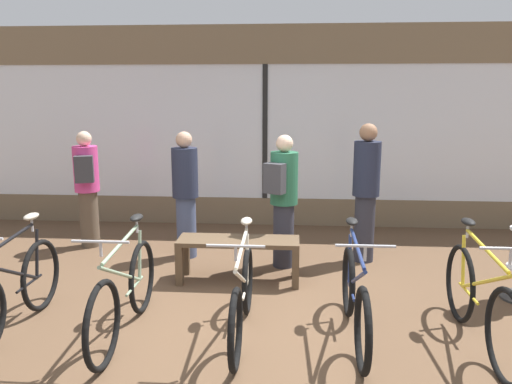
{
  "coord_description": "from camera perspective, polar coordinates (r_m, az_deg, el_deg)",
  "views": [
    {
      "loc": [
        0.45,
        -4.39,
        2.19
      ],
      "look_at": [
        0.0,
        1.68,
        0.95
      ],
      "focal_mm": 35.0,
      "sensor_mm": 36.0,
      "label": 1
    }
  ],
  "objects": [
    {
      "name": "shop_back_wall",
      "position": [
        8.09,
        1.04,
        7.6
      ],
      "size": [
        12.0,
        0.08,
        3.2
      ],
      "color": "#7A664C",
      "rests_on": "ground_plane"
    },
    {
      "name": "bicycle_far_right",
      "position": [
        4.78,
        24.21,
        -11.4
      ],
      "size": [
        0.46,
        1.81,
        1.05
      ],
      "color": "black",
      "rests_on": "ground_plane"
    },
    {
      "name": "customer_near_bench",
      "position": [
        7.37,
        -18.75,
        0.7
      ],
      "size": [
        0.43,
        0.54,
        1.64
      ],
      "color": "brown",
      "rests_on": "ground_plane"
    },
    {
      "name": "display_bench",
      "position": [
        5.8,
        -2.02,
        -6.29
      ],
      "size": [
        1.4,
        0.44,
        0.51
      ],
      "color": "brown",
      "rests_on": "ground_plane"
    },
    {
      "name": "customer_by_window",
      "position": [
        6.16,
        3.13,
        -0.6
      ],
      "size": [
        0.48,
        0.56,
        1.67
      ],
      "color": "#2D2D38",
      "rests_on": "ground_plane"
    },
    {
      "name": "customer_mid_floor",
      "position": [
        6.52,
        12.45,
        0.25
      ],
      "size": [
        0.38,
        0.38,
        1.79
      ],
      "color": "#2D2D38",
      "rests_on": "ground_plane"
    },
    {
      "name": "bicycle_left",
      "position": [
        4.72,
        -14.76,
        -11.19
      ],
      "size": [
        0.46,
        1.78,
        1.05
      ],
      "color": "black",
      "rests_on": "ground_plane"
    },
    {
      "name": "bicycle_right",
      "position": [
        4.6,
        11.22,
        -11.87
      ],
      "size": [
        0.46,
        1.72,
        1.03
      ],
      "color": "black",
      "rests_on": "ground_plane"
    },
    {
      "name": "customer_near_rack",
      "position": [
        6.61,
        -8.07,
        -0.03
      ],
      "size": [
        0.47,
        0.47,
        1.68
      ],
      "color": "#424C6B",
      "rests_on": "ground_plane"
    },
    {
      "name": "ground_plane",
      "position": [
        4.92,
        -1.49,
        -14.89
      ],
      "size": [
        24.0,
        24.0,
        0.0
      ],
      "primitive_type": "plane",
      "color": "brown"
    },
    {
      "name": "bicycle_center",
      "position": [
        4.56,
        -1.58,
        -11.94
      ],
      "size": [
        0.46,
        1.72,
        1.02
      ],
      "color": "black",
      "rests_on": "ground_plane"
    },
    {
      "name": "bicycle_far_left",
      "position": [
        5.14,
        -25.92,
        -10.12
      ],
      "size": [
        0.46,
        1.73,
        1.04
      ],
      "color": "black",
      "rests_on": "ground_plane"
    }
  ]
}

